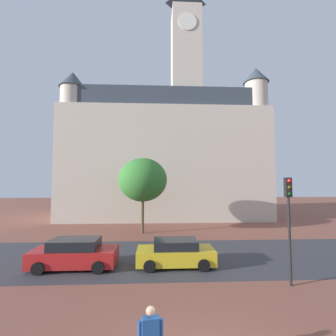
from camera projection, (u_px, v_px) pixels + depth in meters
The scene contains 7 objects.
ground_plane at pixel (174, 254), 15.28m from camera, with size 120.00×120.00×0.00m, color brown.
street_asphalt_strip at pixel (174, 256), 14.90m from camera, with size 120.00×7.93×0.00m, color #38383D.
landmark_building at pixel (167, 152), 33.21m from camera, with size 26.37×11.70×34.10m.
car_red at pixel (75, 254), 12.94m from camera, with size 4.55×2.11×1.56m.
car_yellow at pixel (175, 253), 13.21m from camera, with size 4.30×2.03×1.46m.
traffic_light_pole at pixel (289, 210), 10.83m from camera, with size 0.28×0.34×4.90m.
tree_curb_far at pixel (143, 180), 22.03m from camera, with size 4.53×4.53×6.98m.
Camera 1 is at (-1.12, -5.57, 4.65)m, focal length 25.15 mm.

